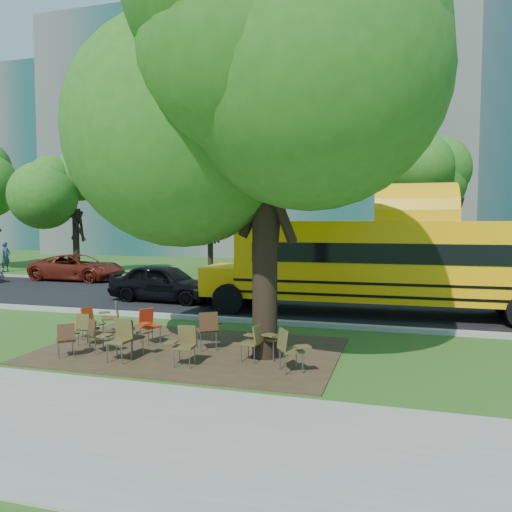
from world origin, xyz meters
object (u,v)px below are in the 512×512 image
(chair_0, at_px, (87,326))
(chair_2, at_px, (67,336))
(chair_5, at_px, (184,342))
(chair_11, at_px, (208,326))
(main_tree, at_px, (265,84))
(chair_9, at_px, (112,315))
(bg_car_red, at_px, (78,268))
(pedestrian_a, at_px, (6,257))
(chair_12, at_px, (269,333))
(chair_3, at_px, (119,336))
(chair_6, at_px, (254,339))
(chair_7, at_px, (289,346))
(black_car, at_px, (164,283))
(school_bus, at_px, (410,262))
(chair_4, at_px, (131,334))
(chair_8, at_px, (84,319))
(chair_10, at_px, (148,323))
(chair_1, at_px, (98,333))

(chair_0, relative_size, chair_2, 1.04)
(chair_5, bearing_deg, chair_11, -95.91)
(main_tree, xyz_separation_m, chair_5, (-1.47, -1.11, -5.54))
(chair_9, bearing_deg, bg_car_red, 8.72)
(bg_car_red, xyz_separation_m, pedestrian_a, (-7.16, 2.77, 0.24))
(chair_0, distance_m, chair_12, 4.59)
(chair_5, distance_m, chair_11, 1.33)
(chair_5, bearing_deg, chair_3, -2.65)
(main_tree, xyz_separation_m, chair_0, (-4.46, -0.24, -5.55))
(chair_6, relative_size, chair_7, 0.91)
(main_tree, bearing_deg, black_car, 131.51)
(school_bus, distance_m, chair_4, 9.30)
(chair_7, height_order, bg_car_red, bg_car_red)
(main_tree, distance_m, chair_3, 6.36)
(school_bus, relative_size, chair_11, 13.25)
(chair_6, xyz_separation_m, chair_12, (0.27, 0.31, 0.08))
(main_tree, xyz_separation_m, chair_8, (-4.99, 0.39, -5.54))
(chair_9, bearing_deg, chair_10, -144.98)
(chair_4, bearing_deg, black_car, 128.46)
(main_tree, height_order, chair_6, main_tree)
(bg_car_red, bearing_deg, chair_10, -137.38)
(chair_6, height_order, chair_11, chair_11)
(chair_12, bearing_deg, chair_10, -73.76)
(chair_2, bearing_deg, school_bus, 2.03)
(chair_6, distance_m, chair_8, 4.91)
(chair_11, xyz_separation_m, chair_12, (1.58, -0.30, -0.00))
(chair_10, bearing_deg, chair_3, 34.35)
(chair_8, xyz_separation_m, chair_12, (5.12, -0.46, 0.06))
(chair_2, height_order, chair_6, chair_6)
(main_tree, height_order, chair_12, main_tree)
(chair_9, xyz_separation_m, chair_11, (3.14, -0.84, 0.04))
(chair_12, bearing_deg, chair_7, 60.69)
(chair_10, bearing_deg, school_bus, 160.41)
(main_tree, relative_size, chair_6, 11.61)
(chair_5, bearing_deg, chair_10, -47.33)
(school_bus, relative_size, bg_car_red, 2.59)
(school_bus, relative_size, black_car, 2.96)
(school_bus, height_order, chair_6, school_bus)
(chair_0, height_order, chair_5, chair_5)
(chair_3, height_order, chair_7, chair_3)
(school_bus, distance_m, chair_8, 10.05)
(chair_0, xyz_separation_m, chair_2, (0.17, -1.01, -0.02))
(chair_4, xyz_separation_m, chair_12, (3.04, 0.75, 0.05))
(chair_1, distance_m, chair_6, 3.71)
(black_car, bearing_deg, chair_10, -152.24)
(chair_7, distance_m, bg_car_red, 18.68)
(chair_10, bearing_deg, pedestrian_a, -100.16)
(main_tree, bearing_deg, chair_12, -30.26)
(chair_2, distance_m, chair_3, 1.30)
(chair_8, distance_m, chair_11, 3.54)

